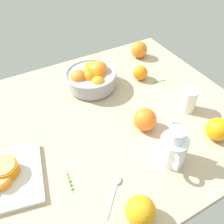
{
  "coord_description": "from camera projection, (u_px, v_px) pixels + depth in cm",
  "views": [
    {
      "loc": [
        -28.88,
        -62.06,
        69.79
      ],
      "look_at": [
        3.82,
        -3.34,
        5.48
      ],
      "focal_mm": 39.14,
      "sensor_mm": 36.0,
      "label": 1
    }
  ],
  "objects": [
    {
      "name": "loose_orange_2",
      "position": [
        218.0,
        129.0,
        0.88
      ],
      "size": [
        8.5,
        8.5,
        8.5
      ],
      "primitive_type": "sphere",
      "color": "orange",
      "rests_on": "ground_plane"
    },
    {
      "name": "loose_orange_0",
      "position": [
        139.0,
        50.0,
        1.29
      ],
      "size": [
        8.59,
        8.59,
        8.59
      ],
      "primitive_type": "sphere",
      "color": "orange",
      "rests_on": "ground_plane"
    },
    {
      "name": "orange_half_0",
      "position": [
        5.0,
        169.0,
        0.77
      ],
      "size": [
        8.35,
        8.35,
        4.22
      ],
      "color": "orange",
      "rests_on": "cutting_board"
    },
    {
      "name": "herb_sprig_0",
      "position": [
        160.0,
        81.0,
        1.16
      ],
      "size": [
        7.05,
        1.44,
        0.91
      ],
      "color": "#4A7630",
      "rests_on": "ground_plane"
    },
    {
      "name": "spoon",
      "position": [
        115.0,
        189.0,
        0.75
      ],
      "size": [
        11.18,
        11.45,
        1.0
      ],
      "color": "silver",
      "rests_on": "ground_plane"
    },
    {
      "name": "juice_pitcher",
      "position": [
        173.0,
        150.0,
        0.8
      ],
      "size": [
        9.38,
        12.63,
        15.46
      ],
      "color": "white",
      "rests_on": "ground_plane"
    },
    {
      "name": "loose_orange_4",
      "position": [
        145.0,
        119.0,
        0.92
      ],
      "size": [
        8.74,
        8.74,
        8.74
      ],
      "primitive_type": "sphere",
      "color": "orange",
      "rests_on": "ground_plane"
    },
    {
      "name": "loose_orange_1",
      "position": [
        140.0,
        73.0,
        1.15
      ],
      "size": [
        6.9,
        6.9,
        6.9
      ],
      "primitive_type": "sphere",
      "color": "orange",
      "rests_on": "ground_plane"
    },
    {
      "name": "orange_half_2",
      "position": [
        1.0,
        180.0,
        0.75
      ],
      "size": [
        6.69,
        6.69,
        3.17
      ],
      "color": "orange",
      "rests_on": "cutting_board"
    },
    {
      "name": "loose_orange_3",
      "position": [
        141.0,
        211.0,
        0.67
      ],
      "size": [
        8.5,
        8.5,
        8.5
      ],
      "primitive_type": "sphere",
      "color": "orange",
      "rests_on": "ground_plane"
    },
    {
      "name": "juice_glass",
      "position": [
        188.0,
        101.0,
        0.99
      ],
      "size": [
        6.53,
        6.53,
        10.0
      ],
      "color": "white",
      "rests_on": "ground_plane"
    },
    {
      "name": "ground_plane",
      "position": [
        100.0,
        123.0,
        0.99
      ],
      "size": [
        117.51,
        94.3,
        3.0
      ],
      "primitive_type": "cube",
      "color": "tan"
    },
    {
      "name": "herb_sprig_1",
      "position": [
        70.0,
        183.0,
        0.77
      ],
      "size": [
        1.49,
        8.77,
        0.99
      ],
      "color": "#4A8534",
      "rests_on": "ground_plane"
    },
    {
      "name": "fruit_bowl",
      "position": [
        92.0,
        77.0,
        1.1
      ],
      "size": [
        23.02,
        23.02,
        11.58
      ],
      "color": "#99999E",
      "rests_on": "ground_plane"
    }
  ]
}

